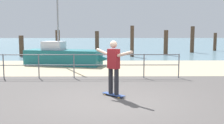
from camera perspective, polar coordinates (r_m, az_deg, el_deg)
ground_plane at (r=6.87m, az=0.02°, el=-10.52°), size 24.00×10.00×0.04m
beach_strip at (r=14.70m, az=-0.34°, el=-1.14°), size 24.00×6.00×0.04m
sea_surface at (r=42.61m, az=-0.53°, el=4.14°), size 72.00×50.00×0.04m
railing_fence at (r=11.46m, az=-11.90°, el=-0.08°), size 10.48×0.05×1.05m
sailboat at (r=15.65m, az=-9.88°, el=1.19°), size 5.06×2.44×5.82m
skateboard at (r=8.27m, az=0.33°, el=-7.02°), size 0.72×0.69×0.08m
skateboarder at (r=8.09m, az=0.34°, el=-0.48°), size 1.12×1.05×1.65m
groyne_post_0 at (r=22.00m, az=-18.91°, el=3.30°), size 0.36×0.36×1.63m
groyne_post_1 at (r=21.12m, az=-11.58°, el=3.97°), size 0.34×0.34×2.05m
groyne_post_2 at (r=24.61m, az=-3.24°, el=4.39°), size 0.37×0.37×1.96m
groyne_post_3 at (r=20.44m, az=4.34°, el=4.47°), size 0.28×0.28×2.39m
groyne_post_4 at (r=22.18m, az=11.51°, el=4.10°), size 0.35×0.35×2.05m
groyne_post_5 at (r=25.13m, az=16.88°, el=4.65°), size 0.35×0.35×2.39m
groyne_post_6 at (r=28.00m, az=21.28°, el=4.05°), size 0.31×0.31×1.78m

